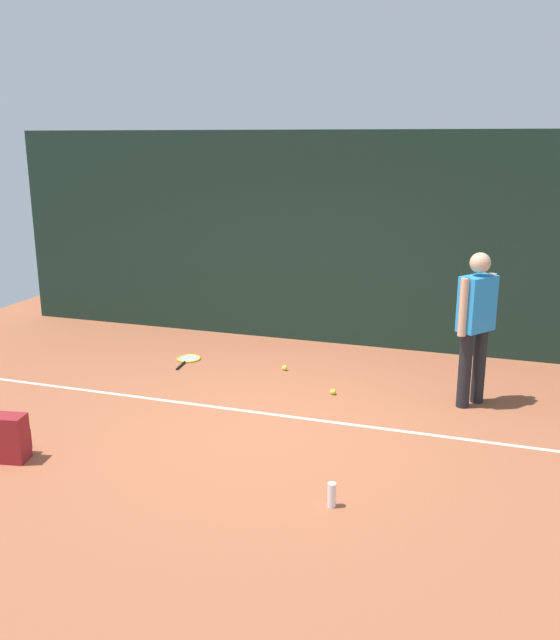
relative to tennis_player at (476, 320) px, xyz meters
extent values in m
plane|color=#9E5638|center=(-1.96, -1.17, -0.97)|extent=(12.00, 12.00, 0.00)
cube|color=#192D23|center=(-1.96, 1.83, 0.52)|extent=(10.00, 0.10, 2.97)
cube|color=white|center=(-1.96, -0.96, -0.96)|extent=(9.00, 0.05, 0.00)
cylinder|color=black|center=(0.07, 0.10, -0.54)|extent=(0.14, 0.14, 0.85)
cylinder|color=black|center=(-0.07, -0.10, -0.54)|extent=(0.14, 0.14, 0.85)
cube|color=#268CD8|center=(0.00, 0.00, 0.18)|extent=(0.41, 0.45, 0.60)
sphere|color=#D8A884|center=(0.00, 0.00, 0.62)|extent=(0.22, 0.22, 0.22)
cylinder|color=#D8A884|center=(0.13, 0.18, 0.17)|extent=(0.09, 0.09, 0.62)
cylinder|color=#D8A884|center=(-0.13, -0.18, 0.17)|extent=(0.09, 0.09, 0.62)
cylinder|color=black|center=(-3.62, 0.16, -0.95)|extent=(0.06, 0.30, 0.03)
torus|color=gold|center=(-3.65, 0.46, -0.95)|extent=(0.36, 0.36, 0.02)
cylinder|color=#B2B2B2|center=(-3.65, 0.46, -0.95)|extent=(0.30, 0.30, 0.00)
cube|color=maroon|center=(-3.92, -2.70, -0.75)|extent=(0.33, 0.25, 0.44)
cube|color=maroon|center=(-3.94, -2.57, -0.83)|extent=(0.23, 0.12, 0.20)
sphere|color=#CCE033|center=(-1.51, -0.19, -0.93)|extent=(0.07, 0.07, 0.07)
sphere|color=#CCE033|center=(-2.29, 0.43, -0.93)|extent=(0.07, 0.07, 0.07)
cylinder|color=white|center=(-0.94, -2.58, -0.86)|extent=(0.07, 0.07, 0.21)
camera|label=1|loc=(0.17, -7.32, 1.89)|focal=38.00mm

